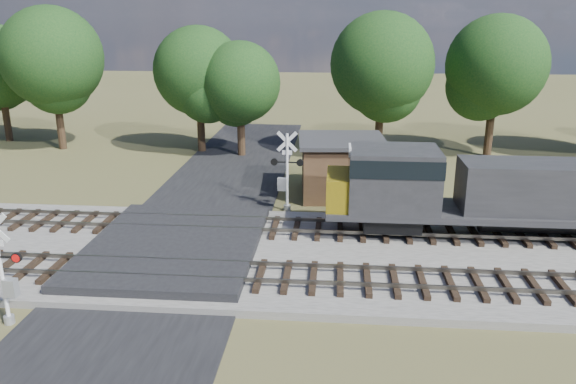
{
  "coord_description": "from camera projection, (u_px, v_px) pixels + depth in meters",
  "views": [
    {
      "loc": [
        6.7,
        -20.95,
        9.72
      ],
      "look_at": [
        4.7,
        2.0,
        2.44
      ],
      "focal_mm": 35.0,
      "sensor_mm": 36.0,
      "label": 1
    }
  ],
  "objects": [
    {
      "name": "ground",
      "position": [
        172.0,
        259.0,
        23.38
      ],
      "size": [
        160.0,
        160.0,
        0.0
      ],
      "primitive_type": "plane",
      "color": "brown",
      "rests_on": "ground"
    },
    {
      "name": "ballast_bed",
      "position": [
        413.0,
        260.0,
        22.98
      ],
      "size": [
        140.0,
        10.0,
        0.3
      ],
      "primitive_type": "cube",
      "color": "gray",
      "rests_on": "ground"
    },
    {
      "name": "road",
      "position": [
        172.0,
        258.0,
        23.37
      ],
      "size": [
        7.0,
        60.0,
        0.08
      ],
      "primitive_type": "cube",
      "color": "black",
      "rests_on": "ground"
    },
    {
      "name": "crossing_panel",
      "position": [
        175.0,
        247.0,
        23.76
      ],
      "size": [
        7.0,
        9.0,
        0.62
      ],
      "primitive_type": "cube",
      "color": "#262628",
      "rests_on": "ground"
    },
    {
      "name": "track_near",
      "position": [
        237.0,
        274.0,
        21.1
      ],
      "size": [
        140.0,
        2.6,
        0.33
      ],
      "color": "black",
      "rests_on": "ballast_bed"
    },
    {
      "name": "track_far",
      "position": [
        256.0,
        226.0,
        25.85
      ],
      "size": [
        140.0,
        2.6,
        0.33
      ],
      "color": "black",
      "rests_on": "ballast_bed"
    },
    {
      "name": "crossing_signal_near",
      "position": [
        5.0,
        279.0,
        18.02
      ],
      "size": [
        1.57,
        0.34,
        3.88
      ],
      "rotation": [
        0.0,
        0.0,
        -0.05
      ],
      "color": "silver",
      "rests_on": "ground"
    },
    {
      "name": "crossing_signal_far",
      "position": [
        285.0,
        178.0,
        28.68
      ],
      "size": [
        1.69,
        0.37,
        4.2
      ],
      "rotation": [
        0.0,
        0.0,
        3.1
      ],
      "color": "silver",
      "rests_on": "ground"
    },
    {
      "name": "equipment_shed",
      "position": [
        341.0,
        166.0,
        31.35
      ],
      "size": [
        5.09,
        5.09,
        3.23
      ],
      "rotation": [
        0.0,
        0.0,
        0.08
      ],
      "color": "#48321F",
      "rests_on": "ground"
    },
    {
      "name": "treeline",
      "position": [
        288.0,
        62.0,
        39.66
      ],
      "size": [
        77.87,
        9.8,
        11.81
      ],
      "color": "black",
      "rests_on": "ground"
    }
  ]
}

